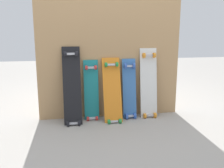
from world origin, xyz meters
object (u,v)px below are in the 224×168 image
object	(u,v)px
skateboard_black	(72,89)
skateboard_teal	(91,93)
skateboard_white	(149,85)
skateboard_blue	(129,91)
skateboard_orange	(113,93)

from	to	relation	value
skateboard_black	skateboard_teal	distance (m)	0.26
skateboard_white	skateboard_black	bearing A→B (deg)	-176.43
skateboard_teal	skateboard_white	distance (m)	0.72
skateboard_teal	skateboard_blue	xyz separation A→B (m)	(0.47, -0.02, 0.01)
skateboard_white	skateboard_blue	bearing A→B (deg)	179.99
skateboard_teal	skateboard_white	bearing A→B (deg)	-1.55
skateboard_orange	skateboard_blue	xyz separation A→B (m)	(0.23, 0.06, -0.00)
skateboard_orange	skateboard_white	bearing A→B (deg)	7.85
skateboard_teal	skateboard_white	world-z (taller)	skateboard_white
skateboard_orange	skateboard_white	world-z (taller)	skateboard_white
skateboard_black	skateboard_blue	size ratio (longest dim) A/B	1.21
skateboard_black	skateboard_teal	world-z (taller)	skateboard_black
skateboard_teal	skateboard_blue	world-z (taller)	skateboard_blue
skateboard_black	skateboard_orange	xyz separation A→B (m)	(0.48, -0.01, -0.07)
skateboard_orange	skateboard_white	xyz separation A→B (m)	(0.47, 0.06, 0.06)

